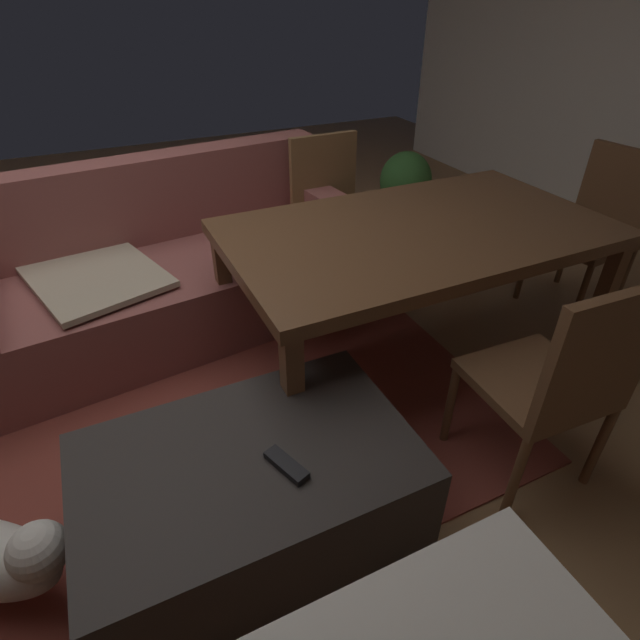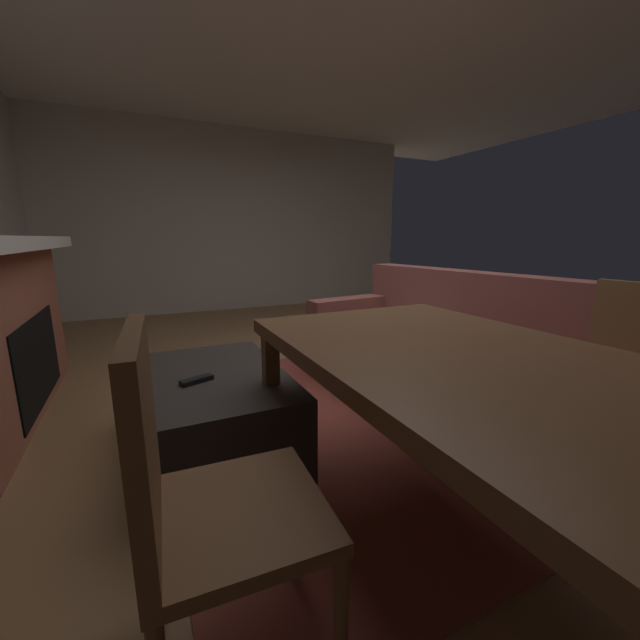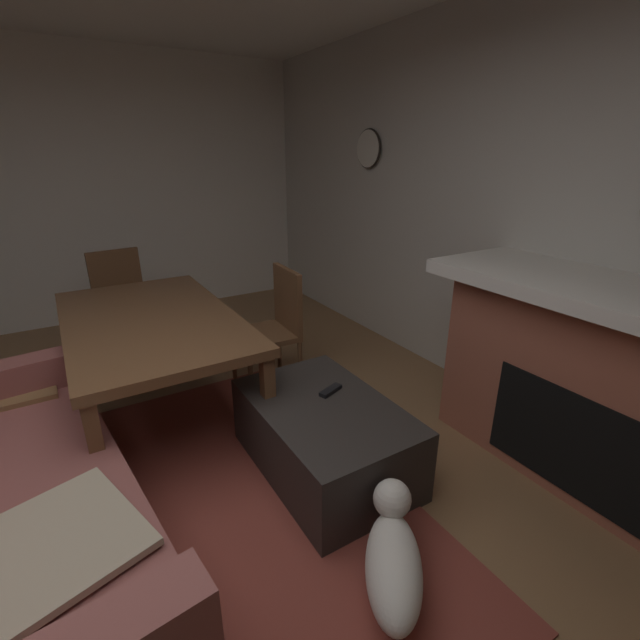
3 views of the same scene
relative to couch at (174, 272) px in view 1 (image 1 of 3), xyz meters
name	(u,v)px [view 1 (image 1 of 3)]	position (x,y,z in m)	size (l,w,h in m)	color
floor	(119,380)	(-0.42, -0.44, -0.31)	(9.19, 9.19, 0.00)	olive
area_rug	(205,404)	(-0.07, -0.80, -0.31)	(2.60, 2.00, 0.01)	brown
couch	(174,272)	(0.00, 0.00, 0.00)	(2.20, 1.14, 0.89)	#8C4C47
ottoman_coffee_table	(252,497)	(-0.07, -1.54, -0.10)	(1.07, 0.69, 0.43)	#2D2826
tv_remote	(286,465)	(0.03, -1.65, 0.13)	(0.05, 0.16, 0.02)	black
dining_table	(417,240)	(1.02, -0.87, 0.36)	(1.78, 1.02, 0.74)	brown
dining_chair_north	(331,206)	(1.01, 0.04, 0.21)	(0.45, 0.45, 0.93)	brown
dining_chair_south	(560,378)	(1.01, -1.77, 0.21)	(0.46, 0.46, 0.93)	brown
dining_chair_east	(598,222)	(2.30, -0.86, 0.21)	(0.48, 0.48, 0.93)	brown
potted_plant	(405,182)	(2.04, 0.72, 0.00)	(0.42, 0.42, 0.57)	beige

